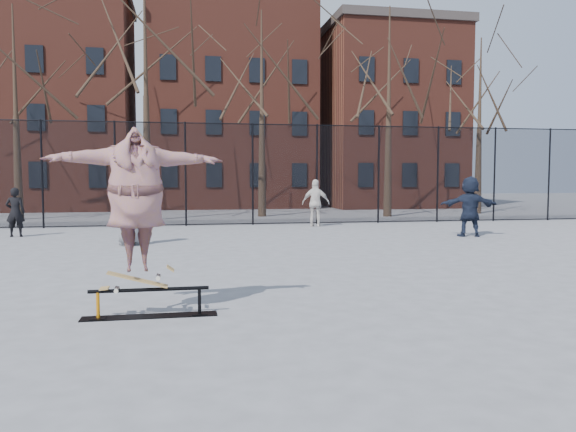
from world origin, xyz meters
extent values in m
plane|color=slate|center=(0.00, 0.00, 0.00)|extent=(100.00, 100.00, 0.00)
cube|color=black|center=(-1.96, -1.28, 0.01)|extent=(1.81, 0.28, 0.01)
cylinder|color=orange|center=(-2.63, -1.28, 0.19)|extent=(0.05, 0.05, 0.37)
cylinder|color=black|center=(-1.29, -1.28, 0.19)|extent=(0.05, 0.05, 0.37)
cylinder|color=black|center=(-1.96, -1.28, 0.37)|extent=(1.59, 0.05, 0.05)
imported|color=#523E9B|center=(-2.11, -1.28, 1.47)|extent=(2.42, 0.88, 1.93)
imported|color=slate|center=(-2.95, 7.01, 0.96)|extent=(1.11, 0.96, 1.91)
imported|color=black|center=(-6.73, 9.96, 0.78)|extent=(0.58, 0.39, 1.56)
imported|color=silver|center=(3.48, 11.83, 0.90)|extent=(1.14, 0.83, 1.80)
imported|color=#1A2235|center=(7.46, 7.44, 0.96)|extent=(1.86, 0.97, 1.92)
cylinder|color=black|center=(-6.60, 13.00, 2.00)|extent=(0.07, 0.07, 4.00)
cylinder|color=black|center=(-4.00, 13.00, 2.00)|extent=(0.07, 0.07, 4.00)
cylinder|color=black|center=(-1.40, 13.00, 2.00)|extent=(0.07, 0.07, 4.00)
cylinder|color=black|center=(1.20, 13.00, 2.00)|extent=(0.07, 0.07, 4.00)
cylinder|color=black|center=(3.80, 13.00, 2.00)|extent=(0.07, 0.07, 4.00)
cylinder|color=black|center=(6.40, 13.00, 2.00)|extent=(0.07, 0.07, 4.00)
cylinder|color=black|center=(9.00, 13.00, 2.00)|extent=(0.07, 0.07, 4.00)
cylinder|color=black|center=(11.60, 13.00, 2.00)|extent=(0.07, 0.07, 4.00)
cylinder|color=black|center=(14.20, 13.00, 2.00)|extent=(0.07, 0.07, 4.00)
cube|color=black|center=(0.00, 13.00, 2.00)|extent=(34.00, 0.01, 4.00)
cylinder|color=black|center=(0.00, 13.00, 3.96)|extent=(34.00, 0.04, 0.04)
cone|color=black|center=(-8.50, 17.80, 2.31)|extent=(0.40, 0.40, 4.62)
cone|color=black|center=(-3.00, 16.50, 2.31)|extent=(0.40, 0.40, 4.62)
cone|color=black|center=(2.50, 17.80, 2.31)|extent=(0.40, 0.40, 4.62)
cone|color=black|center=(8.00, 16.50, 2.31)|extent=(0.40, 0.40, 4.62)
cone|color=black|center=(13.50, 17.80, 2.31)|extent=(0.40, 0.40, 4.62)
cube|color=#5D291E|center=(-9.00, 26.00, 6.00)|extent=(9.00, 7.00, 12.00)
cube|color=#5D291E|center=(1.50, 26.00, 6.50)|extent=(10.00, 7.00, 13.00)
cube|color=#5D291E|center=(11.50, 26.00, 5.50)|extent=(8.00, 7.00, 11.00)
camera|label=1|loc=(-1.49, -9.00, 1.90)|focal=35.00mm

